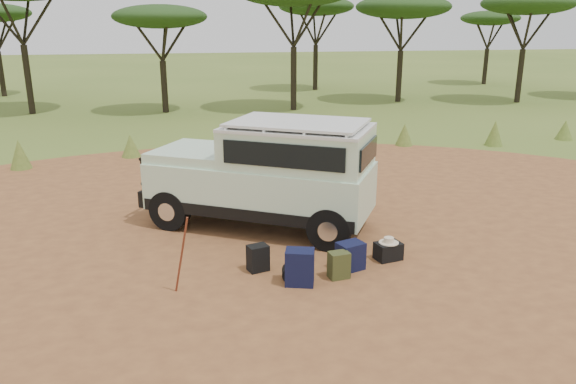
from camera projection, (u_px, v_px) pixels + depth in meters
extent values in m
plane|color=#536B26|center=(281.00, 272.00, 9.45)|extent=(140.00, 140.00, 0.00)
cylinder|color=#995E32|center=(281.00, 272.00, 9.44)|extent=(23.00, 23.00, 0.01)
cone|color=#536B26|center=(20.00, 154.00, 15.97)|extent=(0.60, 0.60, 0.85)
cone|color=#536B26|center=(131.00, 146.00, 17.40)|extent=(0.60, 0.60, 0.70)
cone|color=#536B26|center=(228.00, 141.00, 17.57)|extent=(0.60, 0.60, 0.90)
cone|color=#536B26|center=(324.00, 142.00, 17.77)|extent=(0.60, 0.60, 0.80)
cone|color=#536B26|center=(404.00, 135.00, 19.01)|extent=(0.60, 0.60, 0.75)
cone|color=#536B26|center=(495.00, 133.00, 19.00)|extent=(0.60, 0.60, 0.85)
cone|color=#536B26|center=(565.00, 130.00, 19.97)|extent=(0.60, 0.60, 0.70)
cylinder|color=black|center=(28.00, 80.00, 25.30)|extent=(0.28, 0.28, 3.06)
cylinder|color=black|center=(164.00, 87.00, 25.79)|extent=(0.28, 0.28, 2.34)
ellipsoid|color=#1A3B15|center=(160.00, 16.00, 24.89)|extent=(4.20, 4.20, 1.05)
cylinder|color=black|center=(294.00, 79.00, 26.47)|extent=(0.28, 0.28, 2.93)
cylinder|color=black|center=(399.00, 76.00, 29.25)|extent=(0.28, 0.28, 2.61)
ellipsoid|color=#1A3B15|center=(403.00, 7.00, 28.24)|extent=(4.80, 4.80, 1.20)
cylinder|color=black|center=(520.00, 76.00, 28.97)|extent=(0.28, 0.28, 2.70)
ellipsoid|color=#1A3B15|center=(528.00, 3.00, 27.93)|extent=(4.60, 4.60, 1.15)
cylinder|color=black|center=(1.00, 74.00, 31.38)|extent=(0.28, 0.28, 2.48)
cylinder|color=black|center=(315.00, 68.00, 34.29)|extent=(0.28, 0.28, 2.70)
ellipsoid|color=#1A3B15|center=(316.00, 6.00, 33.25)|extent=(4.50, 4.50, 1.12)
cylinder|color=black|center=(485.00, 66.00, 37.56)|extent=(0.28, 0.28, 2.34)
ellipsoid|color=#1A3B15|center=(490.00, 18.00, 36.66)|extent=(3.80, 3.80, 0.95)
cube|color=silver|center=(261.00, 185.00, 11.35)|extent=(4.71, 3.79, 0.93)
cube|color=black|center=(261.00, 201.00, 11.45)|extent=(4.65, 3.78, 0.23)
cube|color=silver|center=(298.00, 148.00, 10.86)|extent=(3.23, 2.88, 0.73)
cube|color=silver|center=(298.00, 127.00, 10.75)|extent=(3.25, 2.91, 0.06)
cube|color=silver|center=(298.00, 122.00, 10.72)|extent=(3.01, 2.71, 0.05)
cube|color=silver|center=(198.00, 153.00, 11.62)|extent=(2.26, 2.29, 0.20)
cube|color=black|center=(234.00, 141.00, 11.27)|extent=(0.89, 1.36, 0.51)
cube|color=black|center=(282.00, 156.00, 10.05)|extent=(2.02, 1.21, 0.44)
cube|color=black|center=(311.00, 137.00, 11.65)|extent=(2.02, 1.21, 0.44)
cube|color=black|center=(368.00, 153.00, 10.43)|extent=(0.78, 1.27, 0.40)
cube|color=black|center=(164.00, 188.00, 12.14)|extent=(1.02, 1.60, 0.33)
cylinder|color=black|center=(157.00, 153.00, 11.95)|extent=(0.70, 1.13, 0.07)
cylinder|color=black|center=(158.00, 176.00, 12.10)|extent=(0.70, 1.13, 0.07)
cylinder|color=silver|center=(150.00, 165.00, 11.76)|extent=(0.17, 0.22, 0.22)
cylinder|color=silver|center=(163.00, 159.00, 12.26)|extent=(0.17, 0.22, 0.22)
cube|color=silver|center=(160.00, 183.00, 12.13)|extent=(0.24, 0.37, 0.12)
cylinder|color=black|center=(254.00, 139.00, 12.05)|extent=(0.11, 0.11, 0.81)
cylinder|color=black|center=(170.00, 210.00, 11.29)|extent=(0.85, 0.65, 0.82)
cylinder|color=black|center=(206.00, 189.00, 12.72)|extent=(0.85, 0.65, 0.82)
cylinder|color=black|center=(329.00, 229.00, 10.25)|extent=(0.85, 0.65, 0.82)
cylinder|color=black|center=(349.00, 204.00, 11.68)|extent=(0.85, 0.65, 0.82)
cylinder|color=maroon|center=(182.00, 255.00, 8.51)|extent=(0.28, 0.27, 1.29)
cube|color=black|center=(258.00, 258.00, 9.44)|extent=(0.39, 0.33, 0.46)
cube|color=#111635|center=(300.00, 267.00, 8.93)|extent=(0.53, 0.44, 0.59)
cube|color=#444922|center=(339.00, 265.00, 9.17)|extent=(0.36, 0.28, 0.45)
cube|color=#111635|center=(350.00, 256.00, 9.49)|extent=(0.51, 0.45, 0.49)
cube|color=black|center=(388.00, 251.00, 9.91)|extent=(0.50, 0.40, 0.32)
cylinder|color=black|center=(290.00, 273.00, 9.12)|extent=(0.31, 0.31, 0.26)
cylinder|color=beige|center=(389.00, 242.00, 9.86)|extent=(0.35, 0.35, 0.01)
cylinder|color=beige|center=(389.00, 240.00, 9.85)|extent=(0.17, 0.17, 0.09)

